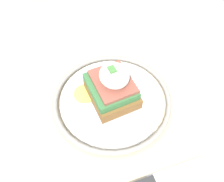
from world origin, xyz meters
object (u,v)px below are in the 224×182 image
plate (112,99)px  fork (86,47)px  knife (147,182)px  sandwich (112,87)px

plate → fork: bearing=177.2°
fork → knife: bearing=-3.9°
plate → sandwich: (-0.00, 0.00, 0.04)m
sandwich → fork: size_ratio=0.80×
fork → knife: size_ratio=0.74×
plate → knife: bearing=-4.9°
knife → sandwich: bearing=175.0°
plate → knife: (0.17, -0.01, -0.01)m
knife → fork: bearing=176.1°
fork → plate: bearing=-2.8°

